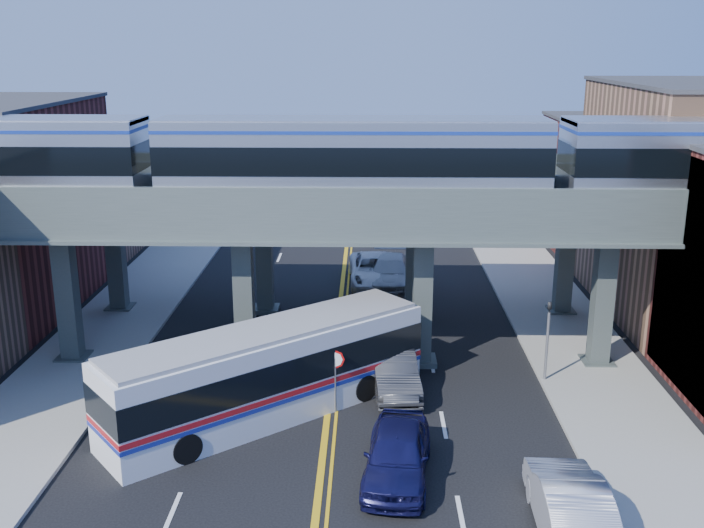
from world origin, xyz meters
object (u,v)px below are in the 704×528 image
Objects in this scene: car_lane_a at (397,454)px; car_lane_d at (390,272)px; transit_train at (353,157)px; stop_sign at (335,371)px; car_lane_b at (394,371)px; car_lane_c at (374,270)px; transit_bus at (269,373)px; car_parked_curb at (570,506)px; traffic_signal at (548,332)px.

car_lane_d is (0.29, 21.43, -0.01)m from car_lane_a.
transit_train is 19.38× the size of stop_sign.
car_lane_d is (1.98, 11.61, -8.53)m from transit_train.
car_lane_b is (2.39, 2.10, -0.92)m from stop_sign.
car_lane_d reaches higher than car_lane_c.
car_lane_d is at bearing 84.50° from car_lane_b.
transit_bus is (-3.17, -5.25, -7.65)m from transit_train.
car_parked_curb reaches higher than car_lane_c.
car_lane_c is (1.64, 17.11, -0.88)m from stop_sign.
transit_train is at bearing 19.44° from transit_bus.
car_lane_b is 0.84× the size of car_lane_d.
stop_sign reaches higher than car_lane_b.
car_lane_b is at bearing -172.15° from traffic_signal.
car_lane_b is at bearing 95.58° from car_lane_a.
car_lane_a is 0.86× the size of car_lane_d.
traffic_signal is (8.31, -2.00, -7.12)m from transit_train.
transit_train is 9.23m from car_lane_b.
car_parked_curb is at bearing -76.79° from transit_bus.
transit_bus is at bearing -121.11° from transit_train.
traffic_signal is 10.99m from car_parked_curb.
transit_train is at bearing -60.77° from car_parked_curb.
transit_bus is 17.88m from car_lane_c.
stop_sign is 9.41m from traffic_signal.
car_lane_a is 21.94m from car_lane_c.
car_lane_c is at bearing 85.07° from transit_train.
transit_bus is at bearing 143.22° from car_lane_a.
car_parked_curb is at bearing -24.08° from car_lane_a.
car_lane_c is (1.04, 12.11, -8.53)m from transit_train.
stop_sign is (-0.59, -5.00, -7.66)m from transit_train.
car_lane_d is (5.15, 16.85, -0.88)m from transit_bus.
car_lane_c is at bearing 154.15° from car_lane_d.
car_lane_c reaches higher than car_lane_b.
transit_train is 9.69× the size of car_lane_a.
transit_train reaches higher than car_lane_a.
car_lane_b is (1.80, -2.90, -8.57)m from transit_train.
transit_train is 8.33× the size of car_lane_d.
stop_sign is 5.40m from car_lane_a.
car_parked_curb is (-1.59, -10.79, -1.38)m from traffic_signal.
transit_train is at bearing 83.25° from stop_sign.
transit_bus reaches higher than car_lane_a.
stop_sign is at bearing -143.50° from car_lane_b.
car_parked_curb is (4.74, -24.39, 0.03)m from car_lane_d.
stop_sign is 0.22× the size of transit_bus.
car_parked_curb is at bearing -76.76° from car_lane_d.
car_lane_a is 5.84m from car_parked_curb.
car_lane_a is at bearing -88.52° from car_lane_d.
stop_sign is 0.41× the size of car_lane_c.
traffic_signal is 0.64× the size of car_lane_c.
car_lane_a is (2.28, -4.82, -0.86)m from stop_sign.
transit_train is 9.17m from stop_sign.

